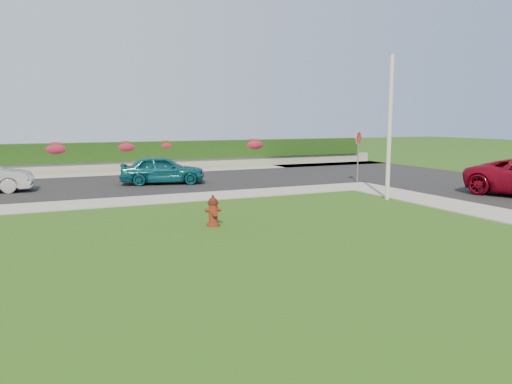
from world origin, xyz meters
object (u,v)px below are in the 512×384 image
sedan_teal (162,170)px  utility_pole (390,128)px  fire_hydrant (213,211)px  stop_sign (358,145)px

sedan_teal → utility_pole: utility_pole is taller
fire_hydrant → utility_pole: (7.66, 1.83, 2.27)m
utility_pole → stop_sign: utility_pole is taller
sedan_teal → utility_pole: bearing=-126.0°
fire_hydrant → stop_sign: (9.55, 6.36, 1.42)m
sedan_teal → stop_sign: bearing=-97.7°
fire_hydrant → utility_pole: size_ratio=0.16×
fire_hydrant → stop_sign: stop_sign is taller
stop_sign → sedan_teal: bearing=148.8°
fire_hydrant → utility_pole: bearing=17.6°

